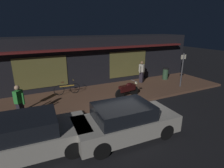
# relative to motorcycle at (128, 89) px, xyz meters

# --- Properties ---
(ground_plane) EXTENTS (60.00, 60.00, 0.00)m
(ground_plane) POSITION_rel_motorcycle_xyz_m (-1.33, -1.90, -0.65)
(ground_plane) COLOR black
(sidewalk_slab) EXTENTS (18.00, 4.00, 0.15)m
(sidewalk_slab) POSITION_rel_motorcycle_xyz_m (-1.33, 1.10, -0.57)
(sidewalk_slab) COLOR brown
(sidewalk_slab) RESTS_ON ground_plane
(storefront_building) EXTENTS (18.00, 3.30, 3.60)m
(storefront_building) POSITION_rel_motorcycle_xyz_m (-1.33, 4.49, 1.16)
(storefront_building) COLOR black
(storefront_building) RESTS_ON ground_plane
(motorcycle) EXTENTS (1.70, 0.56, 0.97)m
(motorcycle) POSITION_rel_motorcycle_xyz_m (0.00, 0.00, 0.00)
(motorcycle) COLOR black
(motorcycle) RESTS_ON sidewalk_slab
(bicycle_parked) EXTENTS (1.66, 0.42, 0.91)m
(bicycle_parked) POSITION_rel_motorcycle_xyz_m (-3.22, 2.10, -0.14)
(bicycle_parked) COLOR black
(bicycle_parked) RESTS_ON sidewalk_slab
(person_photographer) EXTENTS (0.51, 0.48, 1.67)m
(person_photographer) POSITION_rel_motorcycle_xyz_m (-5.86, -0.28, 0.38)
(person_photographer) COLOR #28232D
(person_photographer) RESTS_ON sidewalk_slab
(person_bystander) EXTENTS (0.59, 0.44, 1.67)m
(person_bystander) POSITION_rel_motorcycle_xyz_m (2.51, 2.14, 0.38)
(person_bystander) COLOR #28232D
(person_bystander) RESTS_ON sidewalk_slab
(sign_post) EXTENTS (0.44, 0.09, 2.40)m
(sign_post) POSITION_rel_motorcycle_xyz_m (4.45, 0.04, 0.86)
(sign_post) COLOR #47474C
(sign_post) RESTS_ON sidewalk_slab
(trash_bin) EXTENTS (0.48, 0.48, 0.93)m
(trash_bin) POSITION_rel_motorcycle_xyz_m (4.83, 2.03, -0.03)
(trash_bin) COLOR #2D4C33
(trash_bin) RESTS_ON sidewalk_slab
(parked_car_near) EXTENTS (4.20, 2.00, 1.42)m
(parked_car_near) POSITION_rel_motorcycle_xyz_m (-5.65, -2.81, 0.06)
(parked_car_near) COLOR black
(parked_car_near) RESTS_ON ground_plane
(parked_car_far) EXTENTS (4.17, 1.92, 1.42)m
(parked_car_far) POSITION_rel_motorcycle_xyz_m (-2.13, -3.38, 0.06)
(parked_car_far) COLOR black
(parked_car_far) RESTS_ON ground_plane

